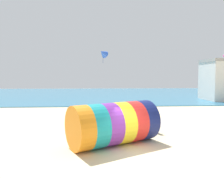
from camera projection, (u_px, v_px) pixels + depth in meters
name	position (u px, v px, depth m)	size (l,w,h in m)	color
ground_plane	(140.00, 155.00, 11.93)	(120.00, 120.00, 0.00)	beige
sea	(110.00, 94.00, 49.99)	(120.00, 40.00, 0.10)	teal
giant_inflatable_tube	(114.00, 124.00, 13.75)	(6.10, 4.92, 2.65)	orange
kite_handler	(153.00, 120.00, 16.66)	(0.25, 0.38, 1.77)	black
kite_blue_delta	(103.00, 53.00, 27.23)	(1.52, 1.55, 1.90)	blue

